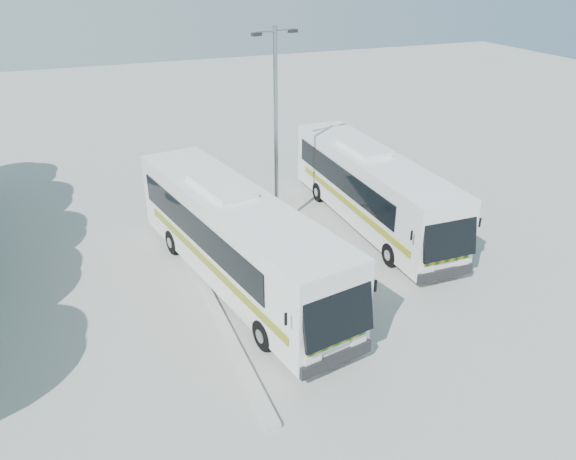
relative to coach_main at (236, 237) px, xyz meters
name	(u,v)px	position (x,y,z in m)	size (l,w,h in m)	color
ground	(275,294)	(1.00, -1.28, -1.87)	(100.00, 100.00, 0.00)	#9B9B96
kerb_divider	(199,278)	(-1.30, 0.72, -1.79)	(0.40, 16.00, 0.15)	#B2B2AD
coach_main	(236,237)	(0.00, 0.00, 0.00)	(4.65, 12.52, 3.41)	silver
coach_adjacent	(372,188)	(7.01, 2.63, -0.11)	(2.58, 11.58, 3.20)	silver
lamppost	(276,124)	(3.00, 3.83, 2.85)	(2.06, 0.73, 8.54)	gray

